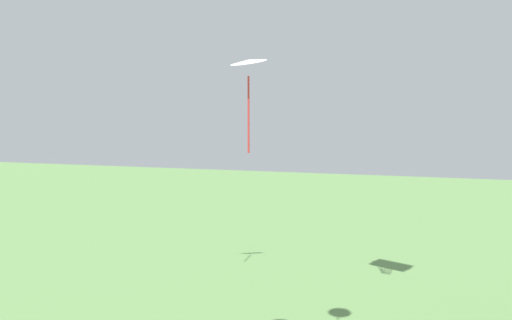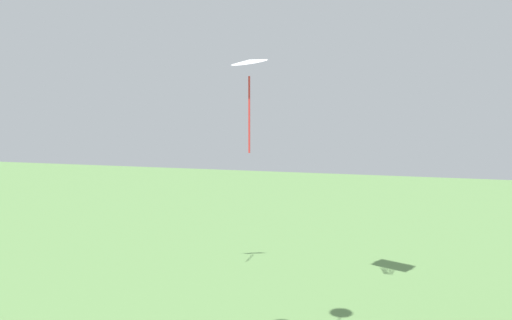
{
  "view_description": "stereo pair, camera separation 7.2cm",
  "coord_description": "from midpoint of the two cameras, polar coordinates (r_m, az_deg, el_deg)",
  "views": [
    {
      "loc": [
        3.43,
        -1.58,
        7.34
      ],
      "look_at": [
        0.0,
        9.41,
        6.26
      ],
      "focal_mm": 40.0,
      "sensor_mm": 36.0,
      "label": 1
    },
    {
      "loc": [
        3.5,
        -1.56,
        7.34
      ],
      "look_at": [
        0.0,
        9.41,
        6.26
      ],
      "focal_mm": 40.0,
      "sensor_mm": 36.0,
      "label": 2
    }
  ],
  "objects": [
    {
      "name": "kite_white_delta",
      "position": [
        14.35,
        -0.54,
        9.48
      ],
      "size": [
        1.22,
        1.21,
        2.43
      ],
      "color": "white"
    }
  ]
}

